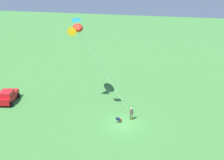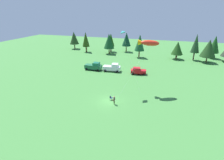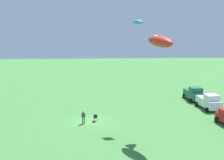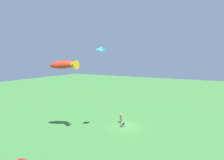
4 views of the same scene
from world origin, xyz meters
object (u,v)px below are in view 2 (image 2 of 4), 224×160
object	(u,v)px
backpack_on_grass	(113,100)
car_red_sedan	(138,71)
person_kite_flyer	(114,100)
kite_large_fish	(148,43)
folding_chair	(111,98)
truck_green_flatbed	(94,66)
truck_white_pickup	(112,68)
kite_delta_teal	(122,32)

from	to	relation	value
backpack_on_grass	car_red_sedan	distance (m)	17.12
person_kite_flyer	kite_large_fish	distance (m)	13.65
folding_chair	person_kite_flyer	bearing A→B (deg)	-42.20
truck_green_flatbed	kite_large_fish	bearing A→B (deg)	-31.59
car_red_sedan	kite_large_fish	bearing A→B (deg)	99.42
person_kite_flyer	folding_chair	world-z (taller)	person_kite_flyer
person_kite_flyer	car_red_sedan	size ratio (longest dim) A/B	0.39
truck_white_pickup	folding_chair	bearing A→B (deg)	-78.87
truck_green_flatbed	kite_large_fish	xyz separation A→B (m)	(16.56, -9.58, 9.53)
truck_green_flatbed	kite_delta_teal	distance (m)	19.83
backpack_on_grass	kite_delta_teal	bearing A→B (deg)	88.38
folding_chair	car_red_sedan	world-z (taller)	car_red_sedan
person_kite_flyer	kite_large_fish	bearing A→B (deg)	66.63
folding_chair	kite_delta_teal	xyz separation A→B (m)	(0.76, 5.40, 12.34)
person_kite_flyer	truck_white_pickup	xyz separation A→B (m)	(-6.15, 18.54, 0.08)
car_red_sedan	kite_large_fish	size ratio (longest dim) A/B	0.39
kite_large_fish	kite_delta_teal	bearing A→B (deg)	-162.90
truck_green_flatbed	backpack_on_grass	bearing A→B (deg)	-57.49
person_kite_flyer	truck_white_pickup	size ratio (longest dim) A/B	0.34
truck_white_pickup	truck_green_flatbed	bearing A→B (deg)	179.56
person_kite_flyer	truck_green_flatbed	xyz separation A→B (m)	(-11.86, 18.06, 0.08)
truck_green_flatbed	person_kite_flyer	bearing A→B (deg)	-58.26
backpack_on_grass	folding_chair	bearing A→B (deg)	163.48
truck_white_pickup	car_red_sedan	size ratio (longest dim) A/B	1.17
truck_green_flatbed	kite_large_fish	distance (m)	21.37
backpack_on_grass	kite_large_fish	size ratio (longest dim) A/B	0.03
folding_chair	backpack_on_grass	size ratio (longest dim) A/B	2.56
backpack_on_grass	kite_large_fish	xyz separation A→B (m)	(5.26, 7.15, 10.52)
truck_green_flatbed	truck_white_pickup	xyz separation A→B (m)	(5.71, 0.48, 0.00)
truck_green_flatbed	truck_white_pickup	world-z (taller)	same
backpack_on_grass	person_kite_flyer	bearing A→B (deg)	-67.47
folding_chair	backpack_on_grass	xyz separation A→B (m)	(0.60, -0.18, -0.38)
truck_green_flatbed	car_red_sedan	size ratio (longest dim) A/B	1.14
person_kite_flyer	backpack_on_grass	bearing A→B (deg)	118.17
backpack_on_grass	truck_white_pickup	distance (m)	18.12
person_kite_flyer	car_red_sedan	xyz separation A→B (m)	(1.53, 18.31, -0.07)
backpack_on_grass	truck_white_pickup	size ratio (longest dim) A/B	0.06
kite_delta_teal	truck_white_pickup	bearing A→B (deg)	116.34
person_kite_flyer	truck_white_pickup	bearing A→B (deg)	113.98
person_kite_flyer	kite_delta_teal	distance (m)	13.69
truck_white_pickup	backpack_on_grass	bearing A→B (deg)	-77.19
folding_chair	backpack_on_grass	bearing A→B (deg)	-6.14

